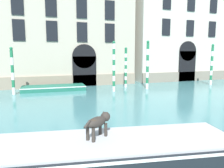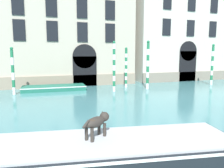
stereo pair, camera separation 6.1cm
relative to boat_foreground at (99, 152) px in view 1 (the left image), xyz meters
name	(u,v)px [view 1 (the left image)]	position (x,y,z in m)	size (l,w,h in m)	color
palazzo_left	(63,14)	(1.34, 18.38, 6.93)	(13.99, 6.13, 14.68)	#BCB29E
palazzo_right	(175,7)	(15.18, 18.38, 8.51)	(11.84, 6.13, 17.83)	beige
boat_foreground	(99,152)	(0.00, 0.00, 0.00)	(8.50, 3.66, 0.73)	black
dog_on_deck	(99,122)	(0.06, 0.25, 0.81)	(0.94, 0.71, 0.72)	#332D28
boat_moored_near_palazzo	(54,88)	(-0.19, 13.71, -0.16)	(5.44, 2.13, 0.42)	#1E6651
mooring_pole_0	(212,64)	(15.40, 12.01, 1.71)	(0.26, 0.26, 4.14)	white
mooring_pole_1	(12,71)	(-3.32, 12.68, 1.48)	(0.24, 0.24, 3.69)	white
mooring_pole_2	(126,67)	(6.38, 13.20, 1.51)	(0.24, 0.24, 3.76)	white
mooring_pole_4	(114,66)	(4.57, 11.48, 1.74)	(0.23, 0.23, 4.22)	white
mooring_pole_5	(147,65)	(7.90, 11.77, 1.80)	(0.26, 0.26, 4.34)	white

